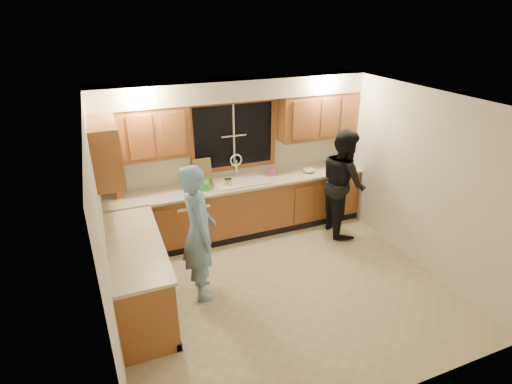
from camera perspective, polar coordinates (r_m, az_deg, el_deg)
floor at (r=5.57m, az=3.71°, el=-13.38°), size 4.20×4.20×0.00m
ceiling at (r=4.49m, az=4.59°, el=12.67°), size 4.20×4.20×0.00m
wall_back at (r=6.52m, az=-3.17°, el=5.12°), size 4.20×0.00×4.20m
wall_left at (r=4.49m, az=-20.96°, el=-6.12°), size 0.00×3.80×3.80m
wall_right at (r=6.05m, az=22.32°, el=1.65°), size 0.00×3.80×3.80m
base_cabinets_back at (r=6.58m, az=-2.16°, el=-2.35°), size 4.20×0.60×0.88m
base_cabinets_left at (r=5.22m, az=-16.47°, el=-11.42°), size 0.60×1.90×0.88m
countertop_back at (r=6.37m, az=-2.18°, el=1.28°), size 4.20×0.63×0.04m
countertop_left at (r=4.97m, az=-16.93°, el=-7.08°), size 0.63×1.90×0.04m
upper_cabinets_left at (r=5.91m, az=-16.07°, el=7.97°), size 1.35×0.33×0.75m
upper_cabinets_right at (r=6.79m, az=8.83°, el=10.72°), size 1.35×0.33×0.75m
upper_cabinets_return at (r=5.30m, az=-20.69°, el=5.44°), size 0.33×0.90×0.75m
soffit at (r=6.08m, az=-2.86°, el=14.42°), size 4.20×0.35×0.30m
window_frame at (r=6.41m, az=-3.22°, el=8.05°), size 1.44×0.03×1.14m
sink at (r=6.40m, az=-2.23°, el=1.05°), size 0.86×0.52×0.57m
dishwasher at (r=6.39m, az=-9.32°, el=-3.89°), size 0.60×0.56×0.82m
stove at (r=4.76m, az=-15.64°, el=-15.17°), size 0.58×0.75×0.90m
man at (r=5.02m, az=-8.16°, el=-5.78°), size 0.47×0.68×1.80m
woman at (r=6.60m, az=12.33°, el=1.35°), size 0.80×0.96×1.76m
knife_block at (r=6.13m, az=-19.10°, el=0.19°), size 0.15×0.14×0.22m
cutting_board at (r=6.35m, az=-7.66°, el=3.07°), size 0.29×0.11×0.38m
dish_crate at (r=6.16m, az=-7.97°, el=1.02°), size 0.33×0.32×0.12m
soap_bottle at (r=6.59m, az=2.28°, el=3.18°), size 0.10×0.11×0.20m
bowl at (r=6.80m, az=7.56°, el=3.01°), size 0.22×0.22×0.05m
can_left at (r=6.21m, az=-4.25°, el=1.36°), size 0.07×0.07×0.12m
can_right at (r=6.19m, az=-3.79°, el=1.34°), size 0.09×0.09×0.13m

